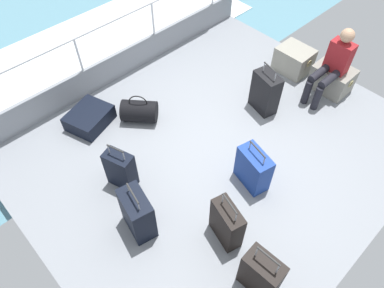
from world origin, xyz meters
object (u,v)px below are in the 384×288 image
object	(u,v)px
cargo_crate_0	(294,60)
duffel_bag	(139,111)
passenger_seated	(333,64)
suitcase_6	(137,214)
suitcase_0	(227,223)
suitcase_7	(89,118)
suitcase_4	(253,169)
cargo_crate_1	(332,79)
suitcase_3	(265,92)
suitcase_1	(261,274)
suitcase_5	(121,169)

from	to	relation	value
cargo_crate_0	duffel_bag	xyz separation A→B (m)	(-0.86, -2.57, -0.04)
cargo_crate_0	passenger_seated	distance (m)	0.81
passenger_seated	suitcase_6	distance (m)	3.54
suitcase_0	suitcase_7	bearing A→B (deg)	-176.81
suitcase_4	suitcase_6	world-z (taller)	suitcase_6
cargo_crate_0	cargo_crate_1	size ratio (longest dim) A/B	0.93
suitcase_3	suitcase_6	size ratio (longest dim) A/B	1.05
suitcase_6	suitcase_7	distance (m)	1.89
suitcase_1	suitcase_3	size ratio (longest dim) A/B	0.96
suitcase_0	suitcase_5	size ratio (longest dim) A/B	1.04
suitcase_1	suitcase_6	bearing A→B (deg)	-160.59
suitcase_5	suitcase_7	bearing A→B (deg)	167.07
suitcase_3	suitcase_6	xyz separation A→B (m)	(0.27, -2.59, -0.01)
suitcase_0	duffel_bag	distance (m)	2.19
suitcase_1	suitcase_4	size ratio (longest dim) A/B	1.14
suitcase_1	suitcase_4	bearing A→B (deg)	133.53
suitcase_0	suitcase_3	bearing A→B (deg)	118.10
suitcase_1	suitcase_4	xyz separation A→B (m)	(-0.90, 0.95, -0.02)
suitcase_1	suitcase_7	distance (m)	3.19
suitcase_4	suitcase_5	bearing A→B (deg)	-132.91
cargo_crate_1	suitcase_7	distance (m)	3.77
suitcase_1	suitcase_6	distance (m)	1.47
passenger_seated	suitcase_7	xyz separation A→B (m)	(-1.99, -3.02, -0.47)
suitcase_3	duffel_bag	bearing A→B (deg)	-126.35
suitcase_0	suitcase_7	xyz separation A→B (m)	(-2.57, -0.14, -0.17)
suitcase_5	duffel_bag	xyz separation A→B (m)	(-0.74, 0.85, -0.11)
passenger_seated	duffel_bag	bearing A→B (deg)	-122.63
suitcase_3	suitcase_7	size ratio (longest dim) A/B	1.07
cargo_crate_0	suitcase_5	size ratio (longest dim) A/B	0.82
cargo_crate_1	suitcase_0	size ratio (longest dim) A/B	0.85
suitcase_1	duffel_bag	size ratio (longest dim) A/B	1.27
suitcase_7	suitcase_1	bearing A→B (deg)	-0.26
suitcase_3	suitcase_5	bearing A→B (deg)	-98.85
cargo_crate_1	suitcase_3	xyz separation A→B (m)	(-0.46, -1.12, 0.11)
suitcase_6	suitcase_4	bearing A→B (deg)	71.54
suitcase_1	duffel_bag	xyz separation A→B (m)	(-2.76, 0.60, -0.12)
cargo_crate_0	duffel_bag	bearing A→B (deg)	-108.53
suitcase_7	duffel_bag	bearing A→B (deg)	53.61
suitcase_6	duffel_bag	distance (m)	1.76
suitcase_4	suitcase_0	bearing A→B (deg)	-70.24
duffel_bag	suitcase_4	bearing A→B (deg)	10.66
suitcase_6	duffel_bag	size ratio (longest dim) A/B	1.25
suitcase_0	suitcase_6	bearing A→B (deg)	-139.84
suitcase_3	suitcase_7	world-z (taller)	suitcase_3
suitcase_6	cargo_crate_0	bearing A→B (deg)	98.02
suitcase_6	suitcase_1	bearing A→B (deg)	19.41
passenger_seated	duffel_bag	distance (m)	2.92
suitcase_0	suitcase_5	distance (m)	1.46
suitcase_7	suitcase_4	bearing A→B (deg)	22.24
suitcase_0	suitcase_4	size ratio (longest dim) A/B	1.10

